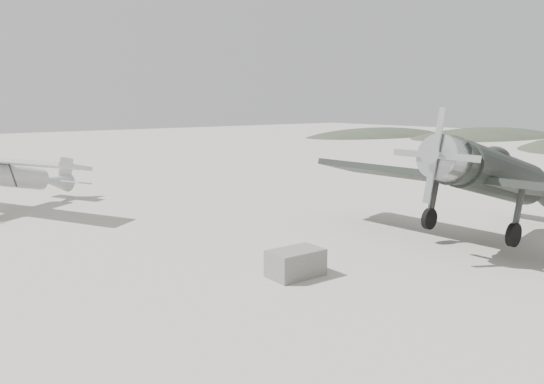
# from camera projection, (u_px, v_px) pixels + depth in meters

# --- Properties ---
(ground) EXTENTS (160.00, 160.00, 0.00)m
(ground) POSITION_uv_depth(u_px,v_px,m) (317.00, 246.00, 18.60)
(ground) COLOR #A19D8F
(ground) RESTS_ON ground
(hill_east_north) EXTENTS (36.00, 18.00, 6.00)m
(hill_east_north) POSITION_uv_depth(u_px,v_px,m) (487.00, 137.00, 76.96)
(hill_east_north) COLOR #323B2B
(hill_east_north) RESTS_ON ground
(hill_northeast) EXTENTS (32.00, 16.00, 5.20)m
(hill_northeast) POSITION_uv_depth(u_px,v_px,m) (377.00, 135.00, 80.11)
(hill_northeast) COLOR #323B2B
(hill_northeast) RESTS_ON ground
(lowwing_monoplane) EXTENTS (9.78, 13.59, 4.40)m
(lowwing_monoplane) POSITION_uv_depth(u_px,v_px,m) (502.00, 178.00, 18.87)
(lowwing_monoplane) COLOR black
(lowwing_monoplane) RESTS_ON ground
(highwing_monoplane) EXTENTS (7.96, 10.29, 3.01)m
(highwing_monoplane) POSITION_uv_depth(u_px,v_px,m) (2.00, 170.00, 24.51)
(highwing_monoplane) COLOR #ABAEB1
(highwing_monoplane) RESTS_ON ground
(equipment_block) EXTENTS (1.61, 1.04, 0.79)m
(equipment_block) POSITION_uv_depth(u_px,v_px,m) (296.00, 263.00, 15.31)
(equipment_block) COLOR #5F5D58
(equipment_block) RESTS_ON ground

